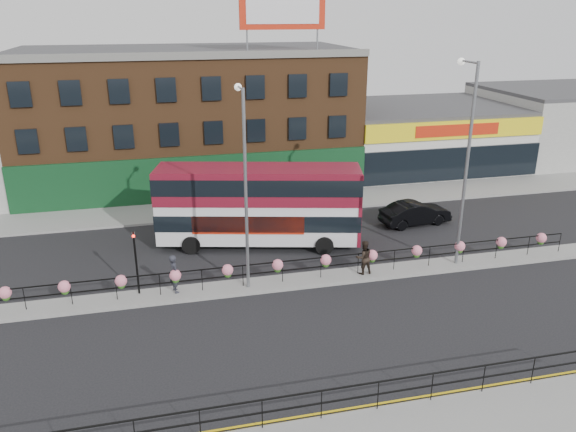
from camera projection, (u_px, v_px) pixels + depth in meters
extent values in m
plane|color=black|center=(302.00, 282.00, 28.47)|extent=(120.00, 120.00, 0.00)
cube|color=gray|center=(258.00, 205.00, 39.39)|extent=(60.00, 4.00, 0.15)
cube|color=gray|center=(302.00, 281.00, 28.44)|extent=(60.00, 1.60, 0.15)
cube|color=gold|center=(373.00, 405.00, 19.61)|extent=(60.00, 0.10, 0.01)
cube|color=gold|center=(374.00, 408.00, 19.45)|extent=(60.00, 0.10, 0.01)
cube|color=brown|center=(188.00, 118.00, 44.11)|extent=(25.00, 12.00, 10.00)
cube|color=#3F3F42|center=(184.00, 50.00, 42.34)|extent=(25.00, 12.00, 0.30)
cube|color=#0E391B|center=(197.00, 179.00, 39.71)|extent=(25.00, 0.25, 3.40)
cube|color=silver|center=(420.00, 137.00, 49.36)|extent=(15.00, 12.00, 5.00)
cube|color=#3F3F42|center=(422.00, 106.00, 48.44)|extent=(15.00, 12.00, 0.30)
cube|color=yellow|center=(457.00, 130.00, 43.19)|extent=(15.00, 0.25, 1.40)
cube|color=red|center=(458.00, 130.00, 43.08)|extent=(7.00, 0.10, 0.90)
cube|color=black|center=(453.00, 164.00, 44.12)|extent=(15.00, 0.25, 2.60)
cube|color=#9E9E9A|center=(565.00, 123.00, 52.41)|extent=(14.50, 12.00, 6.00)
cube|color=#3F3F42|center=(571.00, 89.00, 51.32)|extent=(14.50, 12.00, 0.30)
cube|color=red|center=(283.00, 6.00, 38.14)|extent=(6.00, 0.25, 3.00)
cube|color=silver|center=(283.00, 6.00, 38.01)|extent=(5.10, 0.04, 2.25)
cylinder|color=slate|center=(247.00, 41.00, 38.35)|extent=(0.12, 0.12, 1.40)
cylinder|color=slate|center=(317.00, 40.00, 39.45)|extent=(0.12, 0.12, 1.40)
cube|color=black|center=(302.00, 260.00, 28.04)|extent=(30.00, 0.05, 0.05)
cube|color=black|center=(302.00, 269.00, 28.21)|extent=(30.00, 0.05, 0.05)
cylinder|color=black|center=(25.00, 299.00, 25.38)|extent=(0.04, 0.04, 1.10)
cylinder|color=black|center=(71.00, 294.00, 25.82)|extent=(0.04, 0.04, 1.10)
cylinder|color=black|center=(116.00, 289.00, 26.26)|extent=(0.04, 0.04, 1.10)
cylinder|color=black|center=(160.00, 284.00, 26.69)|extent=(0.04, 0.04, 1.10)
cylinder|color=black|center=(202.00, 280.00, 27.13)|extent=(0.04, 0.04, 1.10)
cylinder|color=black|center=(243.00, 276.00, 27.57)|extent=(0.04, 0.04, 1.10)
cylinder|color=black|center=(283.00, 272.00, 28.01)|extent=(0.04, 0.04, 1.10)
cylinder|color=black|center=(321.00, 268.00, 28.44)|extent=(0.04, 0.04, 1.10)
cylinder|color=black|center=(358.00, 264.00, 28.88)|extent=(0.04, 0.04, 1.10)
cylinder|color=black|center=(394.00, 260.00, 29.32)|extent=(0.04, 0.04, 1.10)
cylinder|color=black|center=(429.00, 256.00, 29.76)|extent=(0.04, 0.04, 1.10)
cylinder|color=black|center=(463.00, 253.00, 30.20)|extent=(0.04, 0.04, 1.10)
cylinder|color=black|center=(496.00, 249.00, 30.63)|extent=(0.04, 0.04, 1.10)
cylinder|color=black|center=(528.00, 246.00, 31.07)|extent=(0.04, 0.04, 1.10)
cylinder|color=black|center=(560.00, 242.00, 31.51)|extent=(0.04, 0.04, 1.10)
sphere|color=pink|center=(5.00, 293.00, 25.08)|extent=(0.56, 0.56, 0.56)
sphere|color=#2D5F1A|center=(6.00, 297.00, 25.16)|extent=(0.36, 0.36, 0.36)
sphere|color=pink|center=(64.00, 287.00, 25.63)|extent=(0.56, 0.56, 0.56)
sphere|color=#2D5F1A|center=(65.00, 291.00, 25.70)|extent=(0.36, 0.36, 0.36)
sphere|color=pink|center=(121.00, 281.00, 26.17)|extent=(0.56, 0.56, 0.56)
sphere|color=#2D5F1A|center=(121.00, 285.00, 26.25)|extent=(0.36, 0.36, 0.36)
sphere|color=pink|center=(175.00, 275.00, 26.72)|extent=(0.56, 0.56, 0.56)
sphere|color=#2D5F1A|center=(176.00, 280.00, 26.80)|extent=(0.36, 0.36, 0.36)
sphere|color=pink|center=(227.00, 270.00, 27.27)|extent=(0.56, 0.56, 0.56)
sphere|color=#2D5F1A|center=(228.00, 274.00, 27.35)|extent=(0.36, 0.36, 0.36)
sphere|color=pink|center=(278.00, 265.00, 27.81)|extent=(0.56, 0.56, 0.56)
sphere|color=#2D5F1A|center=(278.00, 269.00, 27.89)|extent=(0.36, 0.36, 0.36)
sphere|color=pink|center=(326.00, 260.00, 28.36)|extent=(0.56, 0.56, 0.56)
sphere|color=#2D5F1A|center=(326.00, 264.00, 28.44)|extent=(0.36, 0.36, 0.36)
sphere|color=pink|center=(372.00, 255.00, 28.91)|extent=(0.56, 0.56, 0.56)
sphere|color=#2D5F1A|center=(372.00, 259.00, 28.99)|extent=(0.36, 0.36, 0.36)
sphere|color=pink|center=(417.00, 251.00, 29.46)|extent=(0.56, 0.56, 0.56)
sphere|color=#2D5F1A|center=(417.00, 255.00, 29.53)|extent=(0.36, 0.36, 0.36)
sphere|color=pink|center=(460.00, 246.00, 30.00)|extent=(0.56, 0.56, 0.56)
sphere|color=#2D5F1A|center=(459.00, 250.00, 30.08)|extent=(0.36, 0.36, 0.36)
sphere|color=pink|center=(501.00, 242.00, 30.55)|extent=(0.56, 0.56, 0.56)
sphere|color=#2D5F1A|center=(501.00, 246.00, 30.63)|extent=(0.36, 0.36, 0.36)
sphere|color=pink|center=(541.00, 238.00, 31.10)|extent=(0.56, 0.56, 0.56)
sphere|color=#2D5F1A|center=(541.00, 242.00, 31.18)|extent=(0.36, 0.36, 0.36)
cube|color=black|center=(322.00, 391.00, 18.38)|extent=(20.00, 0.05, 0.05)
cube|color=black|center=(322.00, 403.00, 18.55)|extent=(20.00, 0.05, 0.05)
cylinder|color=black|center=(200.00, 424.00, 17.70)|extent=(0.04, 0.04, 1.10)
cylinder|color=black|center=(262.00, 414.00, 18.13)|extent=(0.04, 0.04, 1.10)
cylinder|color=black|center=(321.00, 405.00, 18.57)|extent=(0.04, 0.04, 1.10)
cylinder|color=black|center=(378.00, 395.00, 19.01)|extent=(0.04, 0.04, 1.10)
cylinder|color=black|center=(432.00, 387.00, 19.45)|extent=(0.04, 0.04, 1.10)
cylinder|color=black|center=(484.00, 378.00, 19.88)|extent=(0.04, 0.04, 1.10)
cylinder|color=black|center=(533.00, 371.00, 20.32)|extent=(0.04, 0.04, 1.10)
cube|color=silver|center=(258.00, 204.00, 32.12)|extent=(11.77, 5.31, 4.17)
cube|color=maroon|center=(258.00, 184.00, 31.71)|extent=(11.84, 5.38, 1.88)
cube|color=black|center=(259.00, 216.00, 32.38)|extent=(11.86, 5.40, 0.94)
cube|color=black|center=(258.00, 182.00, 31.65)|extent=(11.89, 5.43, 0.94)
cube|color=maroon|center=(258.00, 169.00, 31.39)|extent=(11.77, 5.31, 0.13)
cube|color=maroon|center=(358.00, 205.00, 32.08)|extent=(0.84, 2.64, 4.17)
cube|color=red|center=(248.00, 226.00, 31.16)|extent=(6.08, 1.55, 1.04)
cylinder|color=black|center=(191.00, 245.00, 31.62)|extent=(1.09, 0.56, 1.04)
cylinder|color=black|center=(199.00, 228.00, 34.06)|extent=(1.09, 0.56, 1.04)
cylinder|color=black|center=(324.00, 245.00, 31.55)|extent=(1.09, 0.56, 1.04)
cylinder|color=black|center=(322.00, 229.00, 34.00)|extent=(1.09, 0.56, 1.04)
imported|color=black|center=(415.00, 213.00, 35.89)|extent=(2.72, 4.96, 1.51)
imported|color=#24252E|center=(175.00, 274.00, 26.87)|extent=(0.93, 0.82, 1.92)
imported|color=black|center=(364.00, 257.00, 28.77)|extent=(0.98, 0.81, 1.81)
cylinder|color=slate|center=(246.00, 194.00, 26.00)|extent=(0.15, 0.15, 9.65)
cylinder|color=slate|center=(240.00, 88.00, 25.03)|extent=(0.10, 1.45, 0.10)
sphere|color=silver|center=(238.00, 87.00, 25.70)|extent=(0.35, 0.35, 0.35)
cylinder|color=slate|center=(466.00, 168.00, 28.45)|extent=(0.17, 0.17, 10.55)
cylinder|color=slate|center=(470.00, 62.00, 27.38)|extent=(0.11, 1.58, 0.11)
sphere|color=silver|center=(461.00, 62.00, 28.12)|extent=(0.38, 0.38, 0.38)
cylinder|color=black|center=(136.00, 263.00, 26.48)|extent=(0.10, 0.10, 3.20)
imported|color=black|center=(133.00, 232.00, 25.92)|extent=(0.15, 0.18, 0.90)
sphere|color=#FF190C|center=(133.00, 236.00, 25.88)|extent=(0.14, 0.14, 0.14)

